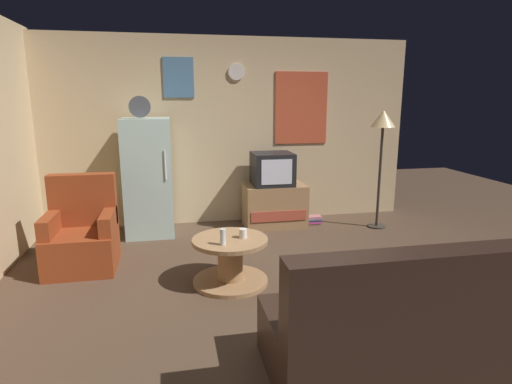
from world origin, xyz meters
The scene contains 12 objects.
ground_plane centered at (0.00, 0.00, 0.00)m, with size 12.00×12.00×0.00m, color #4C3828.
wall_with_art centered at (0.01, 2.45, 1.28)m, with size 5.20×0.12×2.56m.
fridge centered at (-1.10, 2.00, 0.75)m, with size 0.60×0.62×1.77m.
tv_stand centered at (0.58, 2.05, 0.29)m, with size 0.84×0.53×0.58m.
crt_tv centered at (0.55, 2.05, 0.80)m, with size 0.54×0.51×0.44m.
standing_lamp centered at (1.95, 1.69, 1.36)m, with size 0.32×0.32×1.59m.
coffee_table centered at (-0.29, 0.29, 0.22)m, with size 0.72×0.72×0.45m.
wine_glass centered at (-0.37, 0.13, 0.52)m, with size 0.05×0.05×0.15m, color silver.
mug_ceramic_white centered at (-0.16, 0.29, 0.49)m, with size 0.08×0.08×0.09m, color silver.
armchair centered at (-1.75, 1.00, 0.34)m, with size 0.68×0.68×0.96m.
couch centered at (0.60, -1.28, 0.31)m, with size 1.70×0.80×0.92m.
book_stack centered at (1.14, 2.00, 0.06)m, with size 0.21×0.17×0.12m.
Camera 1 is at (-0.80, -3.50, 1.76)m, focal length 29.81 mm.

